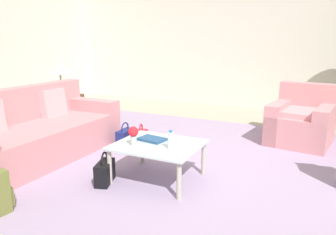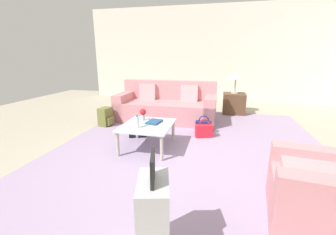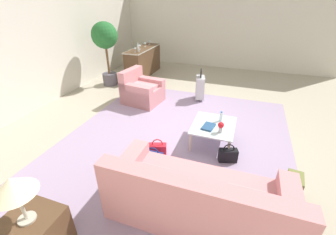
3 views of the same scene
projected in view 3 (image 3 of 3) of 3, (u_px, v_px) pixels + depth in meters
The scene contains 24 objects.
ground_plane at pixel (192, 128), 4.96m from camera, with size 12.00×12.00×0.00m, color #A89E89.
wall_back at pixel (31, 44), 5.39m from camera, with size 10.24×0.12×3.10m, color beige.
wall_right at pixel (227, 26), 8.39m from camera, with size 0.12×8.00×3.10m, color beige.
area_rug at pixel (175, 141), 4.52m from camera, with size 5.20×4.40×0.01m, color #9984A3.
couch at pixel (197, 203), 2.82m from camera, with size 0.99×2.30×0.91m.
armchair at pixel (141, 91), 6.05m from camera, with size 0.96×1.03×0.87m.
coffee_table at pixel (213, 127), 4.31m from camera, with size 0.91×0.79×0.41m.
water_bottle at pixel (221, 117), 4.37m from camera, with size 0.06×0.06×0.20m.
coffee_table_book at pixel (208, 127), 4.20m from camera, with size 0.29×0.20×0.03m, color navy.
flower_vase at pixel (221, 126), 4.00m from camera, with size 0.11×0.11×0.21m.
side_table at pixel (35, 235), 2.48m from camera, with size 0.57×0.57×0.53m, color #513823.
table_lamp at pixel (13, 187), 2.12m from camera, with size 0.43×0.43×0.58m.
bar_console at pixel (143, 61), 8.04m from camera, with size 1.91×0.59×0.95m.
wine_glass_leftmost at pixel (135, 49), 7.21m from camera, with size 0.08×0.08×0.15m.
wine_glass_left_of_centre at pixel (140, 46), 7.58m from camera, with size 0.08×0.08×0.15m.
wine_glass_right_of_centre at pixel (145, 44), 7.95m from camera, with size 0.08×0.08×0.15m.
wine_glass_rightmost at pixel (149, 41), 8.31m from camera, with size 0.08×0.08×0.15m.
wine_bottle_clear at pixel (138, 48), 7.26m from camera, with size 0.07×0.07×0.30m.
suitcase_silver at pixel (200, 87), 6.16m from camera, with size 0.44×0.31×0.85m.
handbag_red at pixel (158, 150), 4.06m from camera, with size 0.23×0.35×0.36m.
handbag_black at pixel (228, 155), 3.93m from camera, with size 0.23×0.35×0.36m.
handbag_navy at pixel (153, 158), 3.85m from camera, with size 0.15×0.33×0.36m.
backpack_olive at pixel (292, 187), 3.19m from camera, with size 0.32×0.28×0.40m.
potted_ficus at pixel (105, 42), 6.73m from camera, with size 0.77×0.77×1.92m.
Camera 3 is at (-4.16, -0.90, 2.60)m, focal length 24.00 mm.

